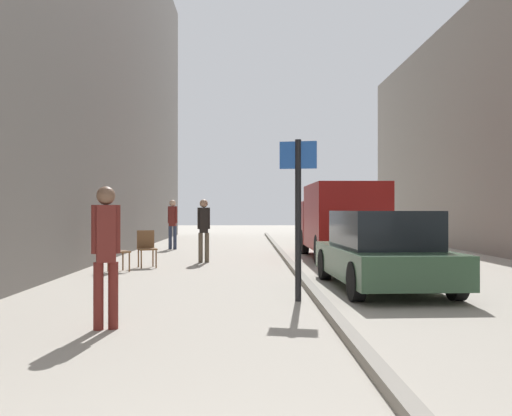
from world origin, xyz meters
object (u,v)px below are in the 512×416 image
(parked_car, at_px, (382,250))
(delivery_van, at_px, (340,219))
(pedestrian_far_crossing, at_px, (204,226))
(cafe_chair_by_doorway, at_px, (147,246))
(street_sign_post, at_px, (298,205))
(pedestrian_mid_block, at_px, (106,247))
(pedestrian_main_foreground, at_px, (173,221))
(cafe_chair_near_window, at_px, (115,249))

(parked_car, bearing_deg, delivery_van, 85.17)
(pedestrian_far_crossing, xyz_separation_m, delivery_van, (4.01, 1.14, 0.18))
(pedestrian_far_crossing, relative_size, cafe_chair_by_doorway, 1.87)
(pedestrian_far_crossing, xyz_separation_m, street_sign_post, (2.02, -6.69, 0.53))
(parked_car, xyz_separation_m, cafe_chair_by_doorway, (-5.07, 4.00, -0.17))
(parked_car, distance_m, cafe_chair_by_doorway, 6.46)
(pedestrian_mid_block, xyz_separation_m, street_sign_post, (2.56, 2.11, 0.53))
(parked_car, bearing_deg, pedestrian_main_foreground, 114.30)
(pedestrian_main_foreground, xyz_separation_m, cafe_chair_by_doorway, (0.19, -6.56, -0.51))
(pedestrian_far_crossing, distance_m, parked_car, 6.46)
(pedestrian_main_foreground, bearing_deg, pedestrian_far_crossing, -61.89)
(pedestrian_main_foreground, distance_m, street_sign_post, 12.49)
(cafe_chair_by_doorway, bearing_deg, street_sign_post, 100.53)
(pedestrian_main_foreground, height_order, delivery_van, delivery_van)
(pedestrian_mid_block, relative_size, parked_car, 0.41)
(delivery_van, relative_size, cafe_chair_by_doorway, 5.64)
(pedestrian_main_foreground, relative_size, pedestrian_far_crossing, 1.04)
(delivery_van, distance_m, cafe_chair_by_doorway, 5.93)
(street_sign_post, distance_m, cafe_chair_by_doorway, 6.45)
(pedestrian_far_crossing, height_order, parked_car, pedestrian_far_crossing)
(parked_car, relative_size, street_sign_post, 1.64)
(pedestrian_far_crossing, relative_size, cafe_chair_near_window, 1.87)
(pedestrian_main_foreground, relative_size, cafe_chair_by_doorway, 1.95)
(delivery_van, bearing_deg, cafe_chair_near_window, -149.86)
(cafe_chair_near_window, bearing_deg, pedestrian_main_foreground, 141.59)
(parked_car, bearing_deg, pedestrian_far_crossing, 122.90)
(pedestrian_far_crossing, height_order, cafe_chair_near_window, pedestrian_far_crossing)
(pedestrian_mid_block, distance_m, delivery_van, 10.93)
(pedestrian_main_foreground, relative_size, parked_car, 0.43)
(pedestrian_main_foreground, bearing_deg, street_sign_post, -61.66)
(pedestrian_mid_block, relative_size, street_sign_post, 0.68)
(cafe_chair_near_window, xyz_separation_m, cafe_chair_by_doorway, (0.56, 1.05, 0.00))
(pedestrian_main_foreground, bearing_deg, delivery_van, -24.93)
(delivery_van, height_order, parked_car, delivery_van)
(pedestrian_far_crossing, xyz_separation_m, cafe_chair_near_window, (-1.92, -2.33, -0.47))
(pedestrian_main_foreground, relative_size, street_sign_post, 0.71)
(pedestrian_mid_block, height_order, pedestrian_far_crossing, same)
(street_sign_post, bearing_deg, pedestrian_main_foreground, -60.83)
(parked_car, bearing_deg, cafe_chair_near_window, 150.14)
(street_sign_post, xyz_separation_m, cafe_chair_near_window, (-3.94, 4.36, -1.00))
(pedestrian_far_crossing, height_order, street_sign_post, street_sign_post)
(pedestrian_mid_block, height_order, cafe_chair_by_doorway, pedestrian_mid_block)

